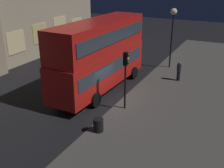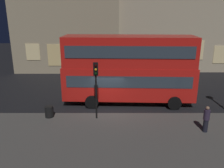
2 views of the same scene
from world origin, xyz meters
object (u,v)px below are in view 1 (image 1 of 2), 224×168
traffic_light_near_kerb (126,69)px  pedestrian (179,71)px  litter_bin (98,125)px  double_decker_bus (100,53)px  street_lamp (173,22)px

traffic_light_near_kerb → pedestrian: size_ratio=2.34×
pedestrian → litter_bin: (-10.13, 2.12, -0.45)m
double_decker_bus → litter_bin: bearing=-150.0°
pedestrian → street_lamp: bearing=-46.6°
traffic_light_near_kerb → street_lamp: size_ratio=0.70×
litter_bin → double_decker_bus: bearing=27.9°
double_decker_bus → pedestrian: double_decker_bus is taller
double_decker_bus → traffic_light_near_kerb: double_decker_bus is taller
double_decker_bus → traffic_light_near_kerb: (-2.40, -3.23, -0.08)m
street_lamp → pedestrian: bearing=-152.4°
double_decker_bus → litter_bin: double_decker_bus is taller
double_decker_bus → street_lamp: 8.47m
street_lamp → traffic_light_near_kerb: bearing=178.4°
pedestrian → double_decker_bus: bearing=56.3°
street_lamp → pedestrian: size_ratio=3.35×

